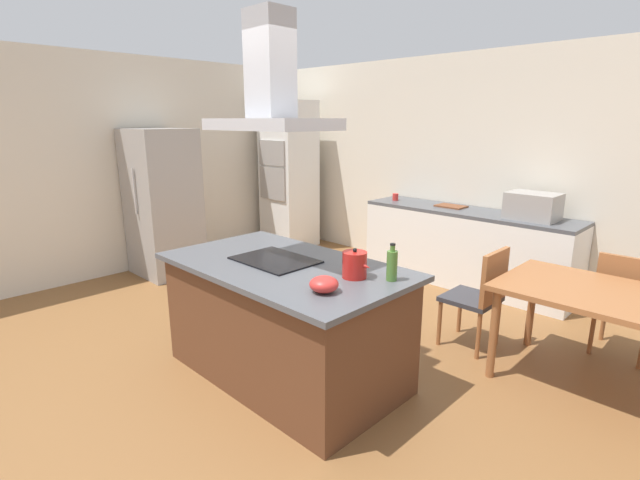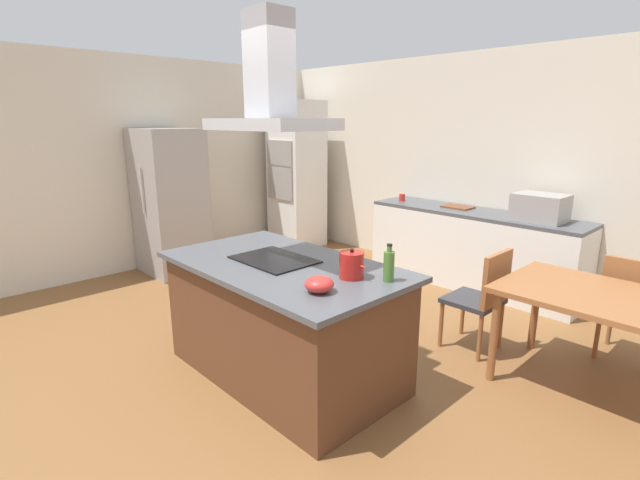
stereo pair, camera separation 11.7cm
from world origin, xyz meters
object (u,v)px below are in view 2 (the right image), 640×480
at_px(tea_kettle, 352,265).
at_px(dining_table, 609,308).
at_px(refrigerator, 170,202).
at_px(cooktop, 274,259).
at_px(cutting_board, 458,207).
at_px(wall_oven_stack, 297,175).
at_px(olive_oil_bottle, 389,266).
at_px(countertop_microwave, 540,207).
at_px(range_hood, 270,92).
at_px(coffee_mug_red, 402,197).
at_px(mixing_bowl, 319,284).
at_px(chair_facing_back_wall, 632,304).
at_px(chair_at_left_end, 483,294).

bearing_deg(tea_kettle, dining_table, 47.80).
bearing_deg(dining_table, refrigerator, -169.88).
height_order(cooktop, dining_table, cooktop).
relative_size(cooktop, cutting_board, 1.76).
height_order(wall_oven_stack, refrigerator, wall_oven_stack).
bearing_deg(tea_kettle, olive_oil_bottle, 30.66).
xyz_separation_m(cutting_board, refrigerator, (-2.70, -2.33, 0.00)).
height_order(wall_oven_stack, dining_table, wall_oven_stack).
relative_size(countertop_microwave, range_hood, 0.56).
xyz_separation_m(coffee_mug_red, dining_table, (2.81, -1.40, -0.28)).
bearing_deg(coffee_mug_red, mixing_bowl, -61.59).
xyz_separation_m(coffee_mug_red, refrigerator, (-1.94, -2.25, -0.03)).
distance_m(cooktop, chair_facing_back_wall, 2.85).
distance_m(cooktop, refrigerator, 2.94).
distance_m(olive_oil_bottle, chair_facing_back_wall, 2.17).
bearing_deg(countertop_microwave, cooktop, -105.33).
bearing_deg(cutting_board, refrigerator, -139.13).
bearing_deg(dining_table, cooktop, -142.32).
distance_m(cooktop, tea_kettle, 0.69).
bearing_deg(mixing_bowl, refrigerator, 167.28).
xyz_separation_m(cooktop, olive_oil_bottle, (0.88, 0.25, 0.10)).
distance_m(olive_oil_bottle, refrigerator, 3.78).
relative_size(refrigerator, range_hood, 2.02).
bearing_deg(range_hood, cooktop, 180.00).
xyz_separation_m(coffee_mug_red, chair_facing_back_wall, (2.81, -0.74, -0.44)).
bearing_deg(wall_oven_stack, mixing_bowl, -39.15).
height_order(coffee_mug_red, cutting_board, coffee_mug_red).
bearing_deg(cutting_board, chair_facing_back_wall, -21.76).
relative_size(coffee_mug_red, cutting_board, 0.26).
height_order(olive_oil_bottle, wall_oven_stack, wall_oven_stack).
xyz_separation_m(tea_kettle, olive_oil_bottle, (0.21, 0.12, 0.02)).
distance_m(refrigerator, dining_table, 4.83).
bearing_deg(chair_facing_back_wall, coffee_mug_red, 165.32).
bearing_deg(wall_oven_stack, chair_at_left_end, -17.74).
relative_size(refrigerator, chair_facing_back_wall, 2.04).
distance_m(cooktop, chair_at_left_end, 1.78).
bearing_deg(range_hood, chair_facing_back_wall, 48.44).
bearing_deg(chair_facing_back_wall, wall_oven_stack, 173.45).
xyz_separation_m(cooktop, refrigerator, (-2.88, 0.60, 0.00)).
height_order(tea_kettle, range_hood, range_hood).
distance_m(countertop_microwave, chair_at_left_end, 1.54).
bearing_deg(coffee_mug_red, refrigerator, -130.72).
bearing_deg(chair_facing_back_wall, olive_oil_bottle, -117.95).
xyz_separation_m(countertop_microwave, refrigerator, (-3.67, -2.28, -0.13)).
height_order(chair_at_left_end, chair_facing_back_wall, same).
height_order(chair_at_left_end, range_hood, range_hood).
distance_m(countertop_microwave, coffee_mug_red, 1.73).
bearing_deg(cooktop, chair_facing_back_wall, 48.44).
bearing_deg(coffee_mug_red, range_hood, -71.71).
xyz_separation_m(countertop_microwave, coffee_mug_red, (-1.73, -0.03, -0.09)).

